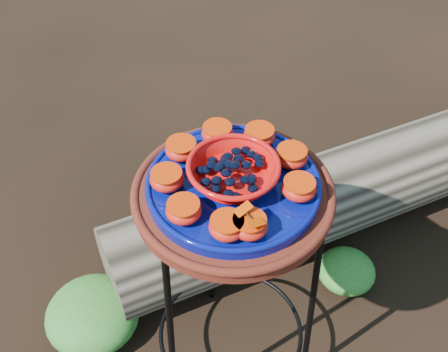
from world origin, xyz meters
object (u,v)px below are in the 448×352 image
object	(u,v)px
cobalt_plate	(233,186)
driftwood_log	(334,193)
terracotta_saucer	(233,196)
plant_stand	(231,292)
red_bowl	(233,174)

from	to	relation	value
cobalt_plate	driftwood_log	distance (m)	0.88
terracotta_saucer	driftwood_log	xyz separation A→B (m)	(0.50, 0.41, -0.56)
plant_stand	terracotta_saucer	size ratio (longest dim) A/B	1.66
terracotta_saucer	red_bowl	xyz separation A→B (m)	(0.00, 0.00, 0.07)
plant_stand	cobalt_plate	world-z (taller)	cobalt_plate
terracotta_saucer	driftwood_log	bearing A→B (deg)	39.71
plant_stand	red_bowl	bearing A→B (deg)	0.00
plant_stand	driftwood_log	distance (m)	0.68
red_bowl	terracotta_saucer	bearing A→B (deg)	0.00
terracotta_saucer	plant_stand	bearing A→B (deg)	0.00
cobalt_plate	red_bowl	bearing A→B (deg)	0.00
plant_stand	cobalt_plate	distance (m)	0.40
driftwood_log	plant_stand	bearing A→B (deg)	-140.29
plant_stand	cobalt_plate	xyz separation A→B (m)	(0.00, 0.00, 0.40)
terracotta_saucer	driftwood_log	size ratio (longest dim) A/B	0.26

